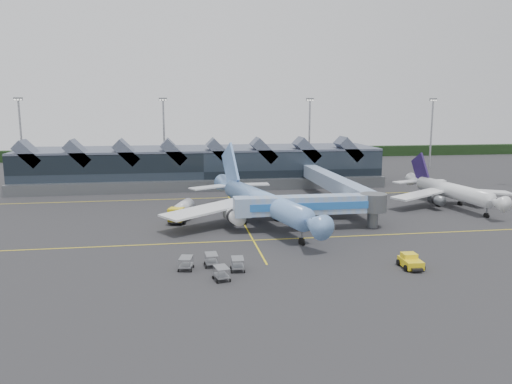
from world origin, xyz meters
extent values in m
plane|color=#27282A|center=(0.00, 0.00, 0.00)|extent=(260.00, 260.00, 0.00)
cube|color=yellow|center=(0.00, -8.00, 0.01)|extent=(120.00, 0.25, 0.01)
cube|color=yellow|center=(0.00, 28.00, 0.01)|extent=(120.00, 0.25, 0.01)
cube|color=yellow|center=(0.00, 10.00, 0.01)|extent=(0.25, 60.00, 0.01)
cube|color=black|center=(0.00, 110.00, 2.00)|extent=(260.00, 4.00, 4.00)
cube|color=black|center=(-5.00, 48.00, 4.50)|extent=(90.00, 20.00, 9.00)
cube|color=#50586B|center=(-5.00, 48.00, 9.20)|extent=(90.00, 20.00, 0.60)
cube|color=slate|center=(-5.00, 37.00, 1.30)|extent=(90.00, 2.50, 2.60)
cube|color=#50586B|center=(-45.00, 41.00, 9.30)|extent=(6.43, 6.00, 6.43)
cube|color=#50586B|center=(-34.00, 41.00, 9.30)|extent=(6.43, 6.00, 6.43)
cube|color=#50586B|center=(-23.00, 41.00, 9.30)|extent=(6.43, 6.00, 6.43)
cube|color=#50586B|center=(-12.00, 41.00, 9.30)|extent=(6.43, 6.00, 6.43)
cube|color=#50586B|center=(-1.00, 41.00, 9.30)|extent=(6.43, 6.00, 6.43)
cube|color=#50586B|center=(10.00, 41.00, 9.30)|extent=(6.43, 6.00, 6.43)
cube|color=#50586B|center=(21.00, 41.00, 9.30)|extent=(6.43, 6.00, 6.43)
cube|color=#50586B|center=(32.00, 41.00, 9.30)|extent=(6.43, 6.00, 6.43)
cylinder|color=gray|center=(-55.00, 70.00, 11.00)|extent=(0.56, 0.56, 22.00)
cube|color=slate|center=(-55.00, 70.00, 22.00)|extent=(2.40, 0.50, 0.90)
cylinder|color=gray|center=(-15.00, 72.00, 11.00)|extent=(0.56, 0.56, 22.00)
cube|color=slate|center=(-15.00, 72.00, 22.00)|extent=(2.40, 0.50, 0.90)
cylinder|color=gray|center=(30.00, 72.00, 11.00)|extent=(0.56, 0.56, 22.00)
cube|color=slate|center=(30.00, 72.00, 22.00)|extent=(2.40, 0.50, 0.90)
cylinder|color=gray|center=(70.00, 70.00, 11.00)|extent=(0.56, 0.56, 22.00)
cube|color=slate|center=(70.00, 70.00, 22.00)|extent=(2.40, 0.50, 0.90)
cylinder|color=#6693CF|center=(3.33, 2.04, 3.94)|extent=(10.76, 29.57, 3.65)
cone|color=#6693CF|center=(7.56, -14.76, 3.94)|extent=(4.78, 5.81, 3.65)
cube|color=black|center=(7.71, -15.38, 4.70)|extent=(1.43, 0.66, 0.48)
cone|color=#6693CF|center=(-1.11, 19.66, 4.21)|extent=(5.19, 7.45, 3.65)
cube|color=white|center=(-6.03, 0.95, 3.30)|extent=(16.97, 13.48, 1.20)
cube|color=white|center=(12.08, 5.51, 3.30)|extent=(16.92, 6.60, 1.20)
cylinder|color=white|center=(-2.19, -1.53, 2.39)|extent=(3.43, 5.47, 2.26)
cylinder|color=white|center=(9.88, 1.51, 2.39)|extent=(3.43, 5.47, 2.26)
cube|color=#6693CF|center=(-0.70, 18.02, 8.02)|extent=(2.70, 9.17, 10.06)
cube|color=white|center=(-5.16, 17.33, 4.21)|extent=(8.10, 6.20, 0.24)
cube|color=white|center=(3.56, 19.53, 4.21)|extent=(7.61, 2.98, 0.24)
cylinder|color=slate|center=(6.73, -11.48, 1.06)|extent=(0.27, 0.27, 2.11)
cylinder|color=slate|center=(0.01, 2.51, 1.06)|extent=(0.27, 0.27, 2.11)
cylinder|color=slate|center=(6.02, 4.02, 1.06)|extent=(0.27, 0.27, 2.11)
cylinder|color=black|center=(6.73, -11.48, 0.38)|extent=(0.75, 1.42, 1.35)
cylinder|color=white|center=(43.61, 10.73, 3.26)|extent=(5.29, 21.37, 3.02)
cone|color=white|center=(44.95, -1.60, 3.26)|extent=(3.40, 3.93, 3.02)
cube|color=black|center=(45.00, -2.05, 3.90)|extent=(1.18, 0.46, 0.48)
cone|color=white|center=(42.21, 23.65, 3.49)|extent=(3.53, 5.14, 3.02)
cube|color=white|center=(36.47, 10.92, 2.73)|extent=(13.09, 8.74, 1.01)
cube|color=white|center=(50.54, 12.45, 2.73)|extent=(13.12, 6.42, 1.01)
cylinder|color=slate|center=(39.09, 8.71, 1.98)|extent=(2.26, 3.81, 1.88)
cylinder|color=slate|center=(48.47, 9.73, 1.98)|extent=(2.26, 3.81, 1.88)
cube|color=#241746|center=(42.34, 22.45, 6.29)|extent=(1.18, 6.81, 7.37)
cube|color=white|center=(38.92, 22.39, 3.49)|extent=(6.14, 3.98, 0.25)
cube|color=white|center=(45.69, 23.12, 3.49)|extent=(6.00, 2.88, 0.25)
cylinder|color=slate|center=(44.69, 0.80, 0.88)|extent=(0.28, 0.28, 1.75)
cylinder|color=slate|center=(40.96, 11.35, 0.88)|extent=(0.28, 0.28, 1.75)
cylinder|color=slate|center=(46.07, 11.91, 0.88)|extent=(0.28, 0.28, 1.75)
cylinder|color=black|center=(44.69, 0.80, 0.32)|extent=(0.57, 1.16, 1.12)
cube|color=#7FA0D4|center=(10.02, -3.12, 4.28)|extent=(20.18, 3.12, 2.92)
cube|color=blue|center=(10.03, -4.68, 4.28)|extent=(20.16, 0.21, 1.21)
cube|color=#7FA0D4|center=(-1.07, -3.17, 4.28)|extent=(2.64, 3.24, 3.02)
cylinder|color=slate|center=(13.05, -3.10, 2.14)|extent=(0.71, 0.71, 4.28)
cube|color=slate|center=(13.05, -3.10, 0.45)|extent=(2.43, 2.03, 0.91)
cylinder|color=black|center=(12.04, -3.11, 0.35)|extent=(0.41, 0.91, 0.91)
cylinder|color=black|center=(14.06, -3.10, 0.35)|extent=(0.41, 0.91, 0.91)
cylinder|color=slate|center=(21.11, -3.06, 4.28)|extent=(4.44, 4.44, 3.02)
cylinder|color=slate|center=(21.11, -3.06, 2.14)|extent=(1.81, 1.81, 4.28)
cube|color=black|center=(-10.58, 7.18, 0.76)|extent=(5.02, 9.45, 0.51)
cube|color=yellow|center=(-11.60, 3.88, 1.83)|extent=(2.99, 2.85, 2.23)
cube|color=black|center=(-11.84, 3.10, 2.34)|extent=(2.18, 0.80, 1.02)
cylinder|color=silver|center=(-10.22, 8.34, 2.13)|extent=(3.96, 6.32, 2.34)
sphere|color=silver|center=(-9.36, 11.16, 2.13)|extent=(2.23, 2.23, 2.23)
sphere|color=silver|center=(-11.09, 5.53, 2.13)|extent=(2.23, 2.23, 2.23)
cylinder|color=black|center=(-12.69, 4.64, 0.51)|extent=(0.64, 1.08, 1.02)
cylinder|color=black|center=(-10.27, 3.89, 0.51)|extent=(0.64, 1.08, 1.02)
cylinder|color=black|center=(-11.65, 8.04, 0.51)|extent=(0.64, 1.08, 1.02)
cylinder|color=black|center=(-9.22, 7.29, 0.51)|extent=(0.64, 1.08, 1.02)
cylinder|color=black|center=(-10.90, 10.46, 0.51)|extent=(0.64, 1.08, 1.02)
cylinder|color=black|center=(-8.47, 9.72, 0.51)|extent=(0.64, 1.08, 1.02)
cube|color=yellow|center=(17.80, -24.02, 0.69)|extent=(2.30, 3.62, 0.98)
cube|color=yellow|center=(17.82, -23.43, 1.42)|extent=(1.83, 1.64, 0.69)
cube|color=black|center=(17.72, -25.88, 0.44)|extent=(1.41, 0.84, 0.29)
cylinder|color=black|center=(16.62, -25.15, 0.39)|extent=(0.33, 0.80, 0.78)
cylinder|color=black|center=(18.87, -25.24, 0.39)|extent=(0.33, 0.80, 0.78)
cylinder|color=black|center=(16.72, -22.80, 0.39)|extent=(0.33, 0.80, 0.78)
cylinder|color=black|center=(18.97, -22.89, 0.39)|extent=(0.33, 0.80, 0.78)
cube|color=gray|center=(-7.15, -19.43, 0.59)|extent=(1.62, 2.43, 0.16)
cube|color=gray|center=(-7.15, -19.43, 1.60)|extent=(1.62, 2.43, 0.09)
cylinder|color=black|center=(-6.39, -18.54, 0.19)|extent=(0.15, 0.39, 0.38)
cube|color=gray|center=(-4.05, -21.72, 0.59)|extent=(1.61, 2.42, 0.16)
cube|color=gray|center=(-4.05, -21.72, 1.60)|extent=(1.61, 2.42, 0.09)
cylinder|color=black|center=(-3.20, -20.91, 0.19)|extent=(0.15, 0.39, 0.38)
cube|color=gray|center=(-10.40, -20.35, 0.59)|extent=(1.93, 2.60, 0.16)
cube|color=gray|center=(-10.40, -20.35, 1.60)|extent=(1.93, 2.60, 0.09)
cylinder|color=black|center=(-9.45, -19.67, 0.19)|extent=(0.20, 0.40, 0.38)
cube|color=gray|center=(-6.33, -24.82, 0.59)|extent=(1.94, 2.60, 0.16)
cube|color=gray|center=(-6.33, -24.82, 1.60)|extent=(1.94, 2.60, 0.09)
cylinder|color=black|center=(-5.72, -23.82, 0.19)|extent=(0.20, 0.40, 0.38)
camera|label=1|loc=(-11.02, -80.93, 20.47)|focal=35.00mm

